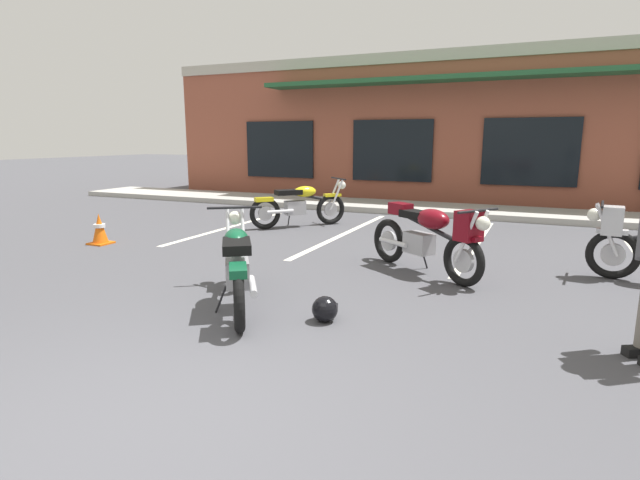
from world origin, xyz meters
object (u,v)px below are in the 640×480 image
(motorcycle_foreground_classic, at_px, (237,265))
(motorcycle_blue_standard, at_px, (300,204))
(traffic_cone, at_px, (100,229))
(helmet_on_pavement, at_px, (325,309))
(motorcycle_silver_naked, at_px, (429,236))

(motorcycle_foreground_classic, bearing_deg, motorcycle_blue_standard, 108.71)
(motorcycle_foreground_classic, height_order, motorcycle_blue_standard, same)
(motorcycle_blue_standard, height_order, traffic_cone, motorcycle_blue_standard)
(motorcycle_blue_standard, xyz_separation_m, helmet_on_pavement, (2.66, -4.81, -0.33))
(motorcycle_foreground_classic, height_order, helmet_on_pavement, motorcycle_foreground_classic)
(motorcycle_silver_naked, distance_m, helmet_on_pavement, 2.26)
(motorcycle_silver_naked, xyz_separation_m, motorcycle_blue_standard, (-3.22, 2.66, -0.07))
(motorcycle_blue_standard, bearing_deg, traffic_cone, -128.67)
(motorcycle_foreground_classic, distance_m, helmet_on_pavement, 1.10)
(motorcycle_silver_naked, bearing_deg, traffic_cone, -176.93)
(helmet_on_pavement, relative_size, traffic_cone, 0.49)
(motorcycle_silver_naked, relative_size, traffic_cone, 3.44)
(motorcycle_silver_naked, bearing_deg, motorcycle_blue_standard, 140.42)
(motorcycle_silver_naked, height_order, traffic_cone, motorcycle_silver_naked)
(motorcycle_foreground_classic, xyz_separation_m, helmet_on_pavement, (1.05, -0.05, -0.33))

